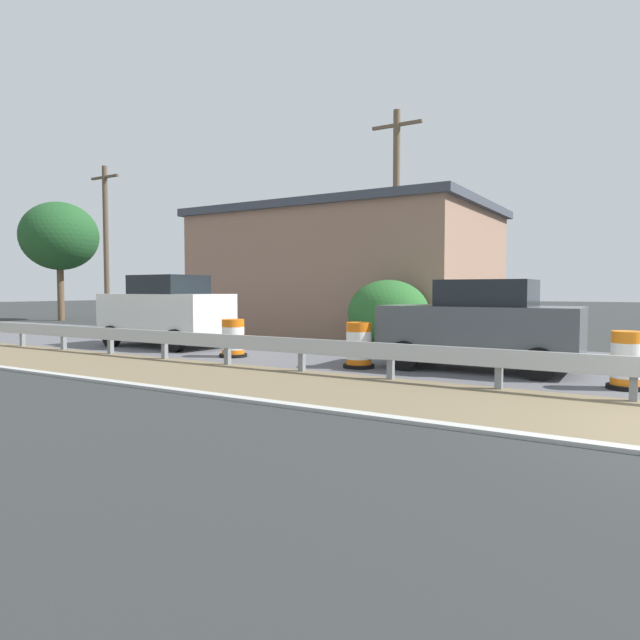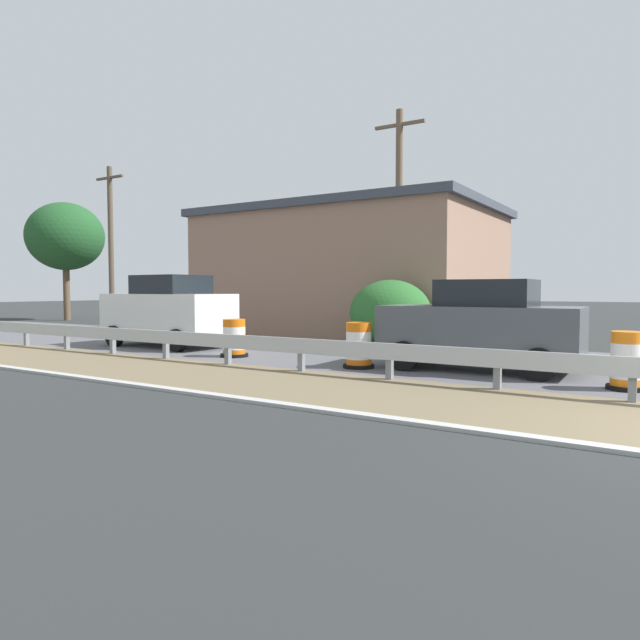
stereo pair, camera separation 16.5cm
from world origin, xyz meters
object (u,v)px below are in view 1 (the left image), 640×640
car_lead_near_lane (166,311)px  utility_pole_near (396,222)px  utility_pole_mid (106,244)px  traffic_barrel_nearest (626,363)px  car_lead_far_lane (480,325)px  traffic_barrel_close (359,347)px  traffic_barrel_mid (233,340)px

car_lead_near_lane → utility_pole_near: utility_pole_near is taller
car_lead_near_lane → utility_pole_mid: (5.02, 9.19, 2.76)m
traffic_barrel_nearest → car_lead_far_lane: size_ratio=0.24×
car_lead_far_lane → utility_pole_mid: size_ratio=0.57×
traffic_barrel_nearest → utility_pole_mid: size_ratio=0.14×
traffic_barrel_nearest → car_lead_near_lane: 12.42m
traffic_barrel_nearest → car_lead_near_lane: size_ratio=0.24×
car_lead_near_lane → utility_pole_mid: 10.83m
traffic_barrel_close → car_lead_near_lane: bearing=81.7°
traffic_barrel_close → utility_pole_mid: 17.74m
car_lead_far_lane → utility_pole_near: 7.90m
traffic_barrel_close → traffic_barrel_mid: (0.12, 3.72, -0.02)m
traffic_barrel_nearest → utility_pole_near: size_ratio=0.13×
utility_pole_mid → utility_pole_near: bearing=-87.3°
car_lead_near_lane → car_lead_far_lane: size_ratio=1.00×
car_lead_far_lane → utility_pole_mid: 19.59m
car_lead_near_lane → utility_pole_near: bearing=-130.4°
traffic_barrel_close → utility_pole_mid: bearing=69.6°
utility_pole_near → utility_pole_mid: utility_pole_near is taller
car_lead_far_lane → utility_pole_mid: bearing=-16.8°
traffic_barrel_close → utility_pole_mid: (6.07, 16.32, 3.39)m
car_lead_near_lane → utility_pole_near: 8.15m
traffic_barrel_close → car_lead_far_lane: 2.66m
car_lead_far_lane → car_lead_near_lane: bearing=-1.8°
traffic_barrel_mid → utility_pole_mid: size_ratio=0.13×
traffic_barrel_close → traffic_barrel_mid: bearing=88.2°
traffic_barrel_nearest → utility_pole_near: utility_pole_near is taller
traffic_barrel_close → car_lead_far_lane: (1.04, -2.39, 0.52)m
utility_pole_mid → car_lead_near_lane: bearing=-118.7°
car_lead_near_lane → traffic_barrel_close: bearing=172.6°
traffic_barrel_nearest → traffic_barrel_close: 5.23m
traffic_barrel_mid → traffic_barrel_close: bearing=-91.8°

